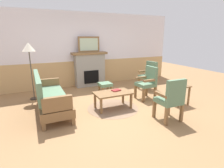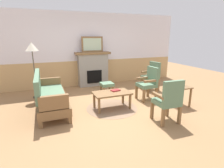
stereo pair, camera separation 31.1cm
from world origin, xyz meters
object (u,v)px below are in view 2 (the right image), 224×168
(book_on_table, at_px, (115,90))
(footstool, at_px, (107,85))
(armchair_near_fireplace, at_px, (149,82))
(side_table, at_px, (181,90))
(armchair_by_window_left, at_px, (152,75))
(armchair_front_left, at_px, (169,99))
(fireplace, at_px, (93,69))
(coffee_table, at_px, (112,94))
(framed_picture, at_px, (92,44))
(couch, at_px, (50,96))
(floor_lamp_by_couch, at_px, (32,50))

(book_on_table, relative_size, footstool, 0.57)
(armchair_near_fireplace, bearing_deg, side_table, -55.41)
(footstool, xyz_separation_m, armchair_by_window_left, (1.63, -0.15, 0.25))
(armchair_front_left, bearing_deg, fireplace, 100.87)
(coffee_table, bearing_deg, framed_picture, 86.32)
(couch, bearing_deg, book_on_table, -10.29)
(framed_picture, xyz_separation_m, armchair_by_window_left, (1.78, -1.29, -1.02))
(couch, bearing_deg, footstool, 25.56)
(armchair_near_fireplace, bearing_deg, armchair_front_left, -106.48)
(fireplace, xyz_separation_m, book_on_table, (-0.02, -2.30, -0.20))
(framed_picture, xyz_separation_m, side_table, (1.64, -2.89, -1.13))
(coffee_table, height_order, floor_lamp_by_couch, floor_lamp_by_couch)
(footstool, bearing_deg, couch, -154.44)
(footstool, xyz_separation_m, floor_lamp_by_couch, (-2.17, 0.39, 1.17))
(fireplace, distance_m, floor_lamp_by_couch, 2.29)
(fireplace, height_order, side_table, fireplace)
(couch, distance_m, coffee_table, 1.56)
(armchair_by_window_left, distance_m, floor_lamp_by_couch, 3.95)
(fireplace, bearing_deg, coffee_table, -93.68)
(coffee_table, xyz_separation_m, floor_lamp_by_couch, (-1.86, 1.65, 1.06))
(couch, bearing_deg, armchair_near_fireplace, -2.64)
(framed_picture, height_order, book_on_table, framed_picture)
(armchair_front_left, bearing_deg, book_on_table, 118.98)
(side_table, bearing_deg, couch, 164.96)
(fireplace, relative_size, book_on_table, 5.67)
(side_table, bearing_deg, fireplace, 119.54)
(fireplace, xyz_separation_m, armchair_front_left, (0.69, -3.58, -0.11))
(coffee_table, bearing_deg, book_on_table, 32.25)
(couch, xyz_separation_m, floor_lamp_by_couch, (-0.35, 1.26, 1.05))
(footstool, bearing_deg, framed_picture, 97.75)
(side_table, bearing_deg, framed_picture, 119.54)
(framed_picture, xyz_separation_m, floor_lamp_by_couch, (-2.02, -0.74, -0.11))
(book_on_table, bearing_deg, couch, 169.71)
(coffee_table, xyz_separation_m, armchair_near_fireplace, (1.27, 0.26, 0.15))
(book_on_table, distance_m, armchair_front_left, 1.46)
(fireplace, height_order, armchair_front_left, fireplace)
(fireplace, relative_size, floor_lamp_by_couch, 0.77)
(armchair_by_window_left, bearing_deg, coffee_table, -150.36)
(armchair_by_window_left, height_order, armchair_front_left, same)
(framed_picture, relative_size, armchair_by_window_left, 0.82)
(armchair_front_left, relative_size, floor_lamp_by_couch, 0.58)
(footstool, bearing_deg, side_table, -49.83)
(fireplace, xyz_separation_m, footstool, (0.15, -1.13, -0.37))
(book_on_table, bearing_deg, fireplace, 89.51)
(book_on_table, bearing_deg, side_table, -19.56)
(floor_lamp_by_couch, bearing_deg, coffee_table, -41.46)
(book_on_table, bearing_deg, armchair_near_fireplace, 8.56)
(coffee_table, height_order, armchair_near_fireplace, armchair_near_fireplace)
(side_table, bearing_deg, armchair_front_left, -144.20)
(fireplace, bearing_deg, book_on_table, -90.49)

